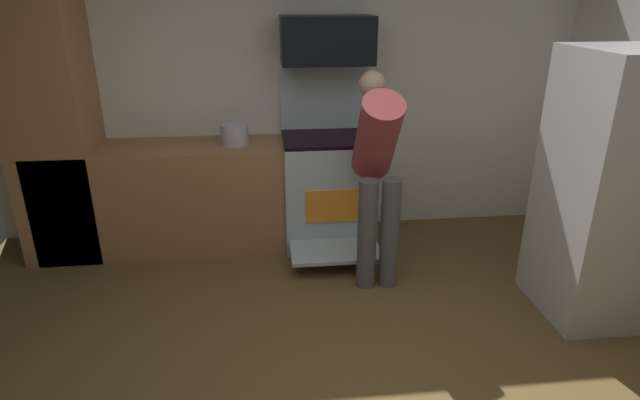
{
  "coord_description": "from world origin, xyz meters",
  "views": [
    {
      "loc": [
        -0.25,
        -2.25,
        2.08
      ],
      "look_at": [
        0.03,
        0.3,
        1.05
      ],
      "focal_mm": 29.32,
      "sensor_mm": 36.0,
      "label": 1
    }
  ],
  "objects": [
    {
      "name": "person_cook",
      "position": [
        0.55,
        1.28,
        0.91
      ],
      "size": [
        0.31,
        0.64,
        1.54
      ],
      "color": "#525252",
      "rests_on": "ground"
    },
    {
      "name": "cabinet_column",
      "position": [
        -1.9,
        1.98,
        1.05
      ],
      "size": [
        0.6,
        0.6,
        2.1
      ],
      "primitive_type": "cube",
      "color": "#9A6D45",
      "rests_on": "ground"
    },
    {
      "name": "wall_back",
      "position": [
        0.0,
        2.34,
        1.3
      ],
      "size": [
        5.2,
        0.12,
        2.6
      ],
      "primitive_type": "cube",
      "color": "silver",
      "rests_on": "ground"
    },
    {
      "name": "microwave",
      "position": [
        0.28,
        2.06,
        1.71
      ],
      "size": [
        0.74,
        0.38,
        0.38
      ],
      "primitive_type": "cube",
      "color": "black",
      "rests_on": "oven_range"
    },
    {
      "name": "ground_plane",
      "position": [
        0.0,
        0.0,
        -0.01
      ],
      "size": [
        5.2,
        4.8,
        0.02
      ],
      "primitive_type": "cube",
      "color": "brown"
    },
    {
      "name": "lower_cabinet_run",
      "position": [
        -0.9,
        1.98,
        0.45
      ],
      "size": [
        2.4,
        0.6,
        0.9
      ],
      "primitive_type": "cube",
      "color": "#9A6D45",
      "rests_on": "ground"
    },
    {
      "name": "oven_range",
      "position": [
        0.28,
        1.97,
        0.51
      ],
      "size": [
        0.76,
        1.04,
        1.53
      ],
      "color": "#B0C2C8",
      "rests_on": "ground"
    },
    {
      "name": "stock_pot",
      "position": [
        -0.49,
        1.98,
        0.99
      ],
      "size": [
        0.23,
        0.23,
        0.17
      ],
      "primitive_type": "cylinder",
      "color": "#B7B4C6",
      "rests_on": "lower_cabinet_run"
    },
    {
      "name": "refrigerator",
      "position": [
        2.03,
        0.68,
        0.89
      ],
      "size": [
        0.82,
        0.75,
        1.77
      ],
      "color": "beige",
      "rests_on": "ground"
    }
  ]
}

